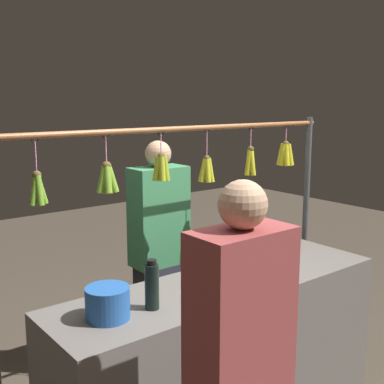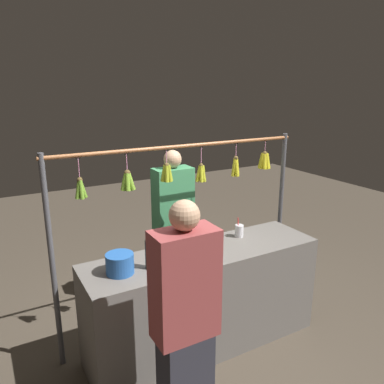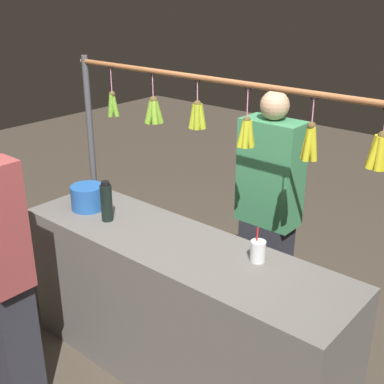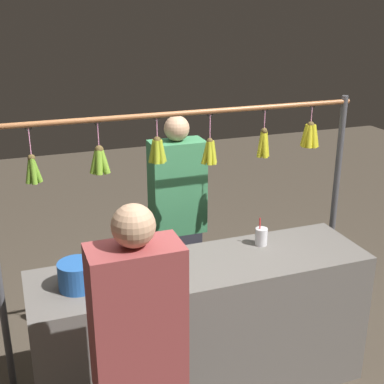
{
  "view_description": "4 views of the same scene",
  "coord_description": "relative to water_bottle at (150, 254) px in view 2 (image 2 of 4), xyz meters",
  "views": [
    {
      "loc": [
        1.79,
        1.97,
        1.91
      ],
      "look_at": [
        0.23,
        0.0,
        1.44
      ],
      "focal_mm": 46.65,
      "sensor_mm": 36.0,
      "label": 1
    },
    {
      "loc": [
        1.54,
        2.51,
        2.25
      ],
      "look_at": [
        0.12,
        0.0,
        1.44
      ],
      "focal_mm": 35.71,
      "sensor_mm": 36.0,
      "label": 2
    },
    {
      "loc": [
        -1.67,
        1.83,
        2.22
      ],
      "look_at": [
        -0.11,
        0.0,
        1.23
      ],
      "focal_mm": 47.36,
      "sensor_mm": 36.0,
      "label": 3
    },
    {
      "loc": [
        1.02,
        2.58,
        2.37
      ],
      "look_at": [
        0.07,
        0.0,
        1.37
      ],
      "focal_mm": 48.9,
      "sensor_mm": 36.0,
      "label": 4
    }
  ],
  "objects": [
    {
      "name": "display_rack",
      "position": [
        -0.55,
        -0.42,
        0.26
      ],
      "size": [
        2.38,
        0.12,
        1.78
      ],
      "color": "#4C4C51",
      "rests_on": "ground"
    },
    {
      "name": "drink_cup",
      "position": [
        -0.96,
        -0.18,
        -0.06
      ],
      "size": [
        0.08,
        0.08,
        0.18
      ],
      "color": "silver",
      "rests_on": "market_counter"
    },
    {
      "name": "blue_bucket",
      "position": [
        0.23,
        -0.03,
        -0.04
      ],
      "size": [
        0.21,
        0.21,
        0.15
      ],
      "primitive_type": "cylinder",
      "color": "#265CAD",
      "rests_on": "market_counter"
    },
    {
      "name": "ground_plane",
      "position": [
        -0.52,
        -0.05,
        -1.02
      ],
      "size": [
        12.0,
        12.0,
        0.0
      ],
      "primitive_type": "plane",
      "color": "#473D32"
    },
    {
      "name": "vendor_person",
      "position": [
        -0.62,
        -0.83,
        -0.21
      ],
      "size": [
        0.39,
        0.21,
        1.64
      ],
      "color": "#2D2D38",
      "rests_on": "ground"
    },
    {
      "name": "market_counter",
      "position": [
        -0.52,
        -0.05,
        -0.57
      ],
      "size": [
        2.06,
        0.57,
        0.9
      ],
      "primitive_type": "cube",
      "color": "#66605B",
      "rests_on": "ground"
    },
    {
      "name": "water_bottle",
      "position": [
        0.0,
        0.0,
        0.0
      ],
      "size": [
        0.07,
        0.07,
        0.25
      ],
      "color": "black",
      "rests_on": "market_counter"
    },
    {
      "name": "customer_person",
      "position": [
        0.07,
        0.69,
        -0.21
      ],
      "size": [
        0.39,
        0.21,
        1.64
      ],
      "color": "#2D2D38",
      "rests_on": "ground"
    }
  ]
}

